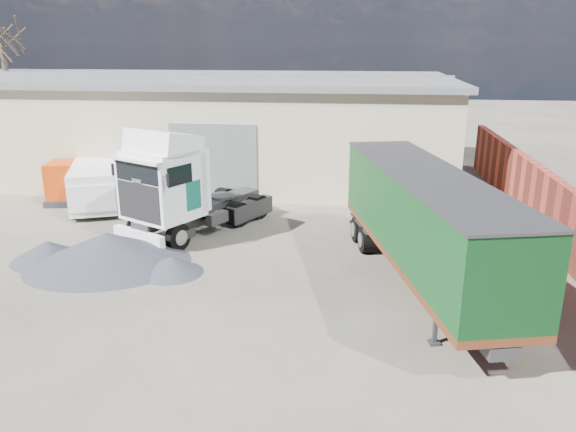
# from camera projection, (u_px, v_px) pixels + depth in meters

# --- Properties ---
(ground) EXTENTS (120.00, 120.00, 0.00)m
(ground) POSITION_uv_depth(u_px,v_px,m) (198.00, 297.00, 16.33)
(ground) COLOR #2C2924
(ground) RESTS_ON ground
(warehouse) EXTENTS (30.60, 12.60, 5.42)m
(warehouse) POSITION_uv_depth(u_px,v_px,m) (170.00, 124.00, 31.39)
(warehouse) COLOR #B5AE8B
(warehouse) RESTS_ON ground
(brick_boundary_wall) EXTENTS (0.35, 26.00, 2.50)m
(brick_boundary_wall) POSITION_uv_depth(u_px,v_px,m) (551.00, 211.00, 20.30)
(brick_boundary_wall) COLOR maroon
(brick_boundary_wall) RESTS_ON ground
(tractor_unit) EXTENTS (5.02, 6.56, 4.23)m
(tractor_unit) POSITION_uv_depth(u_px,v_px,m) (179.00, 191.00, 20.90)
(tractor_unit) COLOR black
(tractor_unit) RESTS_ON ground
(box_trailer) EXTENTS (4.67, 10.83, 3.52)m
(box_trailer) POSITION_uv_depth(u_px,v_px,m) (423.00, 218.00, 16.51)
(box_trailer) COLOR #2D2D30
(box_trailer) RESTS_ON ground
(panel_van) EXTENTS (3.45, 5.05, 1.91)m
(panel_van) POSITION_uv_depth(u_px,v_px,m) (96.00, 187.00, 24.72)
(panel_van) COLOR black
(panel_van) RESTS_ON ground
(orange_skip) EXTENTS (3.34, 2.44, 1.89)m
(orange_skip) POSITION_uv_depth(u_px,v_px,m) (82.00, 185.00, 25.68)
(orange_skip) COLOR #2D2D30
(orange_skip) RESTS_ON ground
(gravel_heap) EXTENTS (7.41, 6.94, 1.13)m
(gravel_heap) POSITION_uv_depth(u_px,v_px,m) (105.00, 250.00, 18.52)
(gravel_heap) COLOR black
(gravel_heap) RESTS_ON ground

